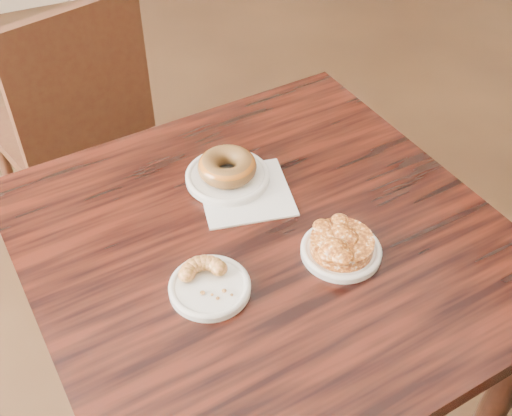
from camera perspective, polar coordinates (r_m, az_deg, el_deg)
name	(u,v)px	position (r m, az deg, el deg)	size (l,w,h in m)	color
floor	(306,325)	(2.01, 4.47, -10.37)	(5.00, 5.00, 0.00)	black
cafe_table	(265,353)	(1.49, 0.80, -12.72)	(0.86, 0.86, 0.75)	black
chair_far	(66,127)	(2.05, -16.51, 6.91)	(0.44, 0.44, 0.90)	black
napkin	(245,192)	(1.29, -0.96, 1.40)	(0.18, 0.18, 0.00)	silver
plate_donut	(228,177)	(1.31, -2.54, 2.80)	(0.17, 0.17, 0.01)	white
plate_cruller	(210,288)	(1.11, -4.13, -7.07)	(0.14, 0.14, 0.01)	white
plate_fritter	(341,251)	(1.18, 7.56, -3.82)	(0.15, 0.15, 0.01)	white
glazed_donut	(227,166)	(1.29, -2.58, 3.71)	(0.12, 0.12, 0.04)	brown
apple_fritter	(342,242)	(1.16, 7.67, -2.98)	(0.16, 0.16, 0.04)	#4A1B07
cruller_fragment	(209,280)	(1.10, -4.18, -6.42)	(0.10, 0.10, 0.03)	brown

